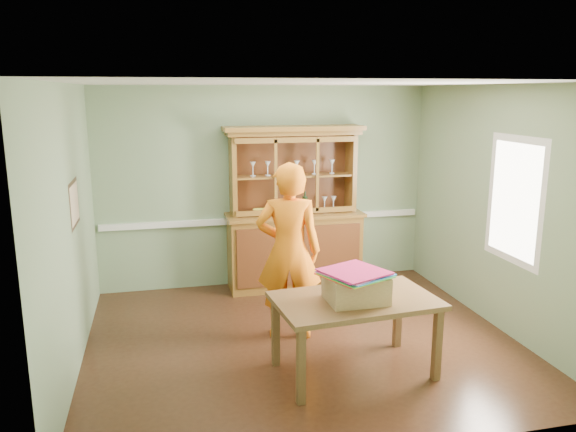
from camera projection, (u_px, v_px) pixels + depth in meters
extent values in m
plane|color=#422515|center=(302.00, 341.00, 6.03)|extent=(4.50, 4.50, 0.00)
plane|color=white|center=(304.00, 83.00, 5.45)|extent=(4.50, 4.50, 0.00)
plane|color=gray|center=(266.00, 187.00, 7.64)|extent=(4.50, 0.00, 4.50)
plane|color=gray|center=(70.00, 231.00, 5.24)|extent=(0.00, 4.00, 4.00)
plane|color=gray|center=(498.00, 208.00, 6.24)|extent=(0.00, 4.00, 4.00)
plane|color=gray|center=(377.00, 281.00, 3.84)|extent=(4.50, 0.00, 4.50)
cube|color=white|center=(266.00, 219.00, 7.71)|extent=(4.41, 0.05, 0.08)
cube|color=#382716|center=(75.00, 203.00, 5.48)|extent=(0.03, 0.60, 0.46)
cube|color=beige|center=(75.00, 203.00, 5.48)|extent=(0.01, 0.52, 0.38)
cube|color=white|center=(514.00, 200.00, 5.92)|extent=(0.03, 0.96, 1.36)
cube|color=white|center=(514.00, 200.00, 5.92)|extent=(0.01, 0.80, 1.20)
cube|color=brown|center=(294.00, 251.00, 7.64)|extent=(1.78, 0.54, 0.99)
cube|color=brown|center=(295.00, 215.00, 7.52)|extent=(1.84, 0.60, 0.04)
cube|color=#582C15|center=(290.00, 172.00, 7.65)|extent=(1.68, 0.04, 1.04)
cube|color=brown|center=(233.00, 176.00, 7.31)|extent=(0.06, 0.38, 1.04)
cube|color=brown|center=(350.00, 172.00, 7.67)|extent=(0.06, 0.38, 1.04)
cube|color=brown|center=(293.00, 133.00, 7.37)|extent=(1.78, 0.43, 0.06)
cube|color=brown|center=(294.00, 128.00, 7.34)|extent=(1.86, 0.47, 0.06)
cube|color=brown|center=(293.00, 176.00, 7.50)|extent=(1.56, 0.33, 0.02)
imported|color=#B2B2B7|center=(282.00, 205.00, 7.55)|extent=(0.18, 0.18, 0.19)
imported|color=yellow|center=(261.00, 211.00, 7.50)|extent=(0.21, 0.21, 0.05)
cylinder|color=black|center=(305.00, 204.00, 7.35)|extent=(0.07, 0.07, 0.32)
cube|color=brown|center=(355.00, 301.00, 5.21)|extent=(1.56, 1.02, 0.05)
cube|color=brown|center=(301.00, 366.00, 4.75)|extent=(0.08, 0.08, 0.69)
cube|color=brown|center=(276.00, 332.00, 5.43)|extent=(0.08, 0.08, 0.69)
cube|color=brown|center=(437.00, 344.00, 5.15)|extent=(0.08, 0.08, 0.69)
cube|color=brown|center=(398.00, 315.00, 5.83)|extent=(0.08, 0.08, 0.69)
cube|color=tan|center=(356.00, 288.00, 5.12)|extent=(0.54, 0.43, 0.25)
cube|color=#FC1F31|center=(354.00, 276.00, 5.05)|extent=(0.67, 0.67, 0.01)
cube|color=#F8FC1F|center=(354.00, 275.00, 5.05)|extent=(0.67, 0.67, 0.01)
cube|color=green|center=(354.00, 274.00, 5.04)|extent=(0.67, 0.67, 0.01)
cube|color=#2D87D5|center=(354.00, 273.00, 5.04)|extent=(0.67, 0.67, 0.01)
cube|color=pink|center=(354.00, 272.00, 5.04)|extent=(0.67, 0.67, 0.01)
cube|color=#D720A4|center=(354.00, 271.00, 5.04)|extent=(0.67, 0.67, 0.01)
cube|color=#D82161|center=(354.00, 270.00, 5.04)|extent=(0.67, 0.67, 0.01)
imported|color=orange|center=(289.00, 251.00, 5.98)|extent=(0.79, 0.61, 1.91)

